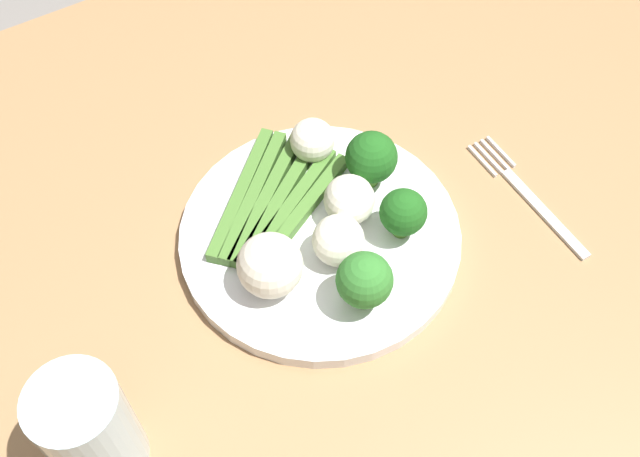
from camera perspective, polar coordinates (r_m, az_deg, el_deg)
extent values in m
cube|color=#9E754C|center=(0.74, 5.20, -2.91)|extent=(1.21, 0.99, 0.04)
cylinder|color=#9E754C|center=(1.47, 12.33, 11.51)|extent=(0.07, 0.07, 0.70)
cylinder|color=white|center=(0.72, 0.00, -0.56)|extent=(0.26, 0.26, 0.01)
cube|color=#47752D|center=(0.72, -1.44, 1.04)|extent=(0.15, 0.08, 0.01)
cube|color=#47752D|center=(0.72, -2.25, 1.51)|extent=(0.14, 0.09, 0.01)
cube|color=#47752D|center=(0.73, -3.08, 1.94)|extent=(0.14, 0.10, 0.01)
cube|color=#47752D|center=(0.73, -3.98, 2.24)|extent=(0.13, 0.11, 0.01)
cube|color=#47752D|center=(0.73, -4.92, 2.46)|extent=(0.13, 0.11, 0.01)
cube|color=#47752D|center=(0.74, -5.85, 2.65)|extent=(0.12, 0.11, 0.01)
cylinder|color=#4C7F2B|center=(0.74, 3.72, 3.96)|extent=(0.02, 0.02, 0.02)
sphere|color=#1E5B1C|center=(0.72, 3.84, 5.31)|extent=(0.05, 0.05, 0.05)
cylinder|color=#4C7F2B|center=(0.71, 6.03, 0.10)|extent=(0.02, 0.02, 0.02)
sphere|color=#1E5B1C|center=(0.69, 6.21, 1.22)|extent=(0.04, 0.04, 0.04)
cylinder|color=#609E3D|center=(0.67, 3.22, -5.01)|extent=(0.02, 0.02, 0.02)
sphere|color=#337A2D|center=(0.65, 3.33, -3.84)|extent=(0.05, 0.05, 0.05)
sphere|color=white|center=(0.71, 2.19, 2.15)|extent=(0.05, 0.05, 0.05)
sphere|color=white|center=(0.66, -3.74, -2.75)|extent=(0.06, 0.06, 0.06)
sphere|color=white|center=(0.68, 1.37, -0.89)|extent=(0.05, 0.05, 0.05)
sphere|color=white|center=(0.75, -0.57, 6.56)|extent=(0.04, 0.04, 0.04)
cube|color=silver|center=(0.77, 16.32, 1.12)|extent=(0.01, 0.12, 0.00)
cube|color=silver|center=(0.81, 13.27, 5.56)|extent=(0.00, 0.05, 0.00)
cube|color=silver|center=(0.81, 12.83, 5.35)|extent=(0.00, 0.05, 0.00)
cube|color=silver|center=(0.80, 12.39, 5.13)|extent=(0.00, 0.05, 0.00)
cube|color=silver|center=(0.80, 11.95, 4.91)|extent=(0.00, 0.05, 0.00)
cylinder|color=silver|center=(0.61, -16.75, -14.11)|extent=(0.07, 0.07, 0.11)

